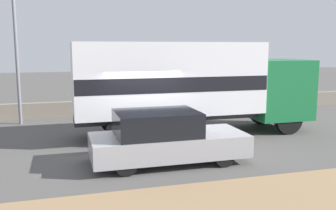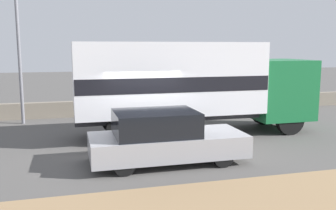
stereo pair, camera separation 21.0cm
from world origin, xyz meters
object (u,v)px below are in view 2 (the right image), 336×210
object	(u,v)px
box_truck	(190,83)
car_hatchback	(164,138)
street_lamp	(18,37)
pedestrian	(272,98)

from	to	relation	value
box_truck	car_hatchback	distance (m)	3.83
box_truck	car_hatchback	bearing A→B (deg)	-119.78
car_hatchback	street_lamp	bearing A→B (deg)	123.10
street_lamp	pedestrian	world-z (taller)	street_lamp
street_lamp	car_hatchback	world-z (taller)	street_lamp
box_truck	car_hatchback	size ratio (longest dim) A/B	2.04
pedestrian	box_truck	bearing A→B (deg)	-155.62
car_hatchback	pedestrian	xyz separation A→B (m)	(6.51, 5.28, 0.19)
car_hatchback	pedestrian	size ratio (longest dim) A/B	2.48
street_lamp	pedestrian	distance (m)	11.49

